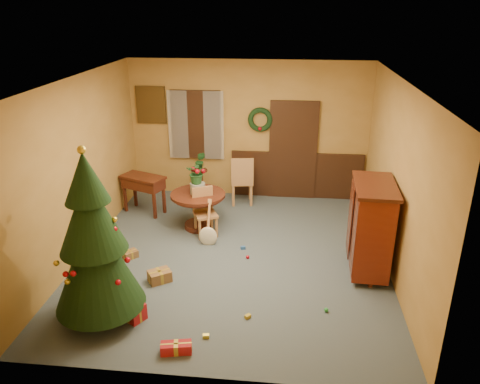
# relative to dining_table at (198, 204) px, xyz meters

# --- Properties ---
(room_envelope) EXTENTS (5.50, 5.50, 5.50)m
(room_envelope) POSITION_rel_dining_table_xyz_m (0.98, 1.71, 0.63)
(room_envelope) COLOR #374650
(room_envelope) RESTS_ON ground
(dining_table) EXTENTS (1.01, 1.01, 0.69)m
(dining_table) POSITION_rel_dining_table_xyz_m (0.00, 0.00, 0.00)
(dining_table) COLOR #32180B
(dining_table) RESTS_ON floor
(urn) EXTENTS (0.28, 0.28, 0.20)m
(urn) POSITION_rel_dining_table_xyz_m (0.00, -0.00, 0.31)
(urn) COLOR slate
(urn) RESTS_ON dining_table
(centerpiece_plant) EXTENTS (0.37, 0.32, 0.41)m
(centerpiece_plant) POSITION_rel_dining_table_xyz_m (0.00, -0.00, 0.62)
(centerpiece_plant) COLOR #1E4C23
(centerpiece_plant) RESTS_ON urn
(chair_near) EXTENTS (0.51, 0.51, 0.88)m
(chair_near) POSITION_rel_dining_table_xyz_m (0.15, -0.22, -0.01)
(chair_near) COLOR #97683C
(chair_near) RESTS_ON floor
(chair_far) EXTENTS (0.51, 0.51, 1.05)m
(chair_far) POSITION_rel_dining_table_xyz_m (0.70, 1.18, 0.08)
(chair_far) COLOR #97683C
(chair_far) RESTS_ON floor
(guitar) EXTENTS (0.44, 0.56, 0.74)m
(guitar) POSITION_rel_dining_table_xyz_m (0.28, -0.63, -0.11)
(guitar) COLOR beige
(guitar) RESTS_ON floor
(plant_stand) EXTENTS (0.29, 0.29, 0.74)m
(plant_stand) POSITION_rel_dining_table_xyz_m (-0.17, 1.16, -0.03)
(plant_stand) COLOR #32180B
(plant_stand) RESTS_ON floor
(stand_plant) EXTENTS (0.22, 0.19, 0.39)m
(stand_plant) POSITION_rel_dining_table_xyz_m (-0.17, 1.16, 0.45)
(stand_plant) COLOR #19471E
(stand_plant) RESTS_ON plant_stand
(christmas_tree) EXTENTS (1.17, 1.17, 2.41)m
(christmas_tree) POSITION_rel_dining_table_xyz_m (-0.78, -2.80, 0.66)
(christmas_tree) COLOR #382111
(christmas_tree) RESTS_ON floor
(writing_desk) EXTENTS (0.97, 0.72, 0.77)m
(writing_desk) POSITION_rel_dining_table_xyz_m (-1.21, 0.58, 0.10)
(writing_desk) COLOR #32180B
(writing_desk) RESTS_ON floor
(sideboard) EXTENTS (0.66, 1.17, 1.47)m
(sideboard) POSITION_rel_dining_table_xyz_m (2.92, -1.22, 0.30)
(sideboard) COLOR #561509
(sideboard) RESTS_ON floor
(gift_a) EXTENTS (0.40, 0.38, 0.18)m
(gift_a) POSITION_rel_dining_table_xyz_m (-0.25, -1.86, -0.40)
(gift_a) COLOR brown
(gift_a) RESTS_ON floor
(gift_b) EXTENTS (0.32, 0.32, 0.24)m
(gift_b) POSITION_rel_dining_table_xyz_m (-0.34, -2.81, -0.37)
(gift_b) COLOR #A2151C
(gift_b) RESTS_ON floor
(gift_c) EXTENTS (0.27, 0.28, 0.13)m
(gift_c) POSITION_rel_dining_table_xyz_m (-0.93, -1.23, -0.42)
(gift_c) COLOR brown
(gift_c) RESTS_ON floor
(gift_d) EXTENTS (0.40, 0.22, 0.13)m
(gift_d) POSITION_rel_dining_table_xyz_m (0.36, -3.38, -0.42)
(gift_d) COLOR #A2151C
(gift_d) RESTS_ON floor
(toy_a) EXTENTS (0.09, 0.07, 0.05)m
(toy_a) POSITION_rel_dining_table_xyz_m (0.91, -0.74, -0.46)
(toy_a) COLOR #2555A4
(toy_a) RESTS_ON floor
(toy_b) EXTENTS (0.06, 0.06, 0.06)m
(toy_b) POSITION_rel_dining_table_xyz_m (2.22, -2.37, -0.46)
(toy_b) COLOR green
(toy_b) RESTS_ON floor
(toy_c) EXTENTS (0.09, 0.09, 0.05)m
(toy_c) POSITION_rel_dining_table_xyz_m (1.16, -2.62, -0.46)
(toy_c) COLOR gold
(toy_c) RESTS_ON floor
(toy_d) EXTENTS (0.06, 0.06, 0.06)m
(toy_d) POSITION_rel_dining_table_xyz_m (1.02, -1.06, -0.46)
(toy_d) COLOR #B20B1A
(toy_d) RESTS_ON floor
(toy_e) EXTENTS (0.09, 0.06, 0.05)m
(toy_e) POSITION_rel_dining_table_xyz_m (0.67, -3.08, -0.46)
(toy_e) COLOR yellow
(toy_e) RESTS_ON floor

